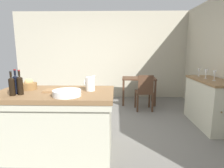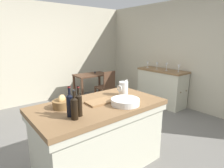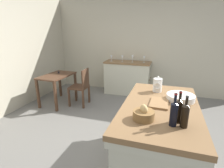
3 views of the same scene
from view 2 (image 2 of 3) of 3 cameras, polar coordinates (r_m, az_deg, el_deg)
ground_plane at (r=3.50m, az=-4.23°, el=-15.53°), size 6.76×6.76×0.00m
wall_back at (r=5.42m, az=-20.52°, el=8.64°), size 5.32×0.12×2.60m
wall_right at (r=5.01m, az=21.02°, el=8.23°), size 0.12×5.20×2.60m
island_table at (r=2.58m, az=-3.88°, el=-14.67°), size 1.65×0.90×0.90m
side_cabinet at (r=5.07m, az=14.68°, el=-0.89°), size 0.52×1.28×0.92m
writing_desk at (r=5.28m, az=-6.27°, el=1.73°), size 0.93×0.61×0.78m
wooden_chair at (r=4.87m, az=-1.71°, el=-0.76°), size 0.42×0.42×0.89m
pitcher at (r=2.73m, az=3.47°, el=-1.29°), size 0.17×0.13×0.24m
wash_bowl at (r=2.36m, az=4.04°, el=-5.35°), size 0.36×0.36×0.08m
bread_basket at (r=2.32m, az=-14.89°, el=-5.68°), size 0.22×0.22×0.16m
cutting_board at (r=2.44m, az=-3.74°, el=-5.40°), size 0.35×0.22×0.02m
wine_bottle_dark at (r=2.03m, az=-10.01°, el=-6.03°), size 0.07×0.07×0.32m
wine_bottle_amber at (r=2.04m, az=-12.61°, el=-6.07°), size 0.07×0.07×0.33m
wine_bottle_green at (r=1.96m, az=-11.29°, el=-7.02°), size 0.07×0.07×0.31m
wine_glass_far_left at (r=4.72m, az=19.53°, el=4.87°), size 0.07×0.07×0.18m
wine_glass_left at (r=4.85m, az=16.20°, el=5.45°), size 0.07×0.07×0.19m
wine_glass_middle at (r=5.00m, az=13.46°, el=5.80°), size 0.07×0.07×0.18m
wine_glass_right at (r=5.20m, az=10.73°, el=6.10°), size 0.07×0.07×0.16m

